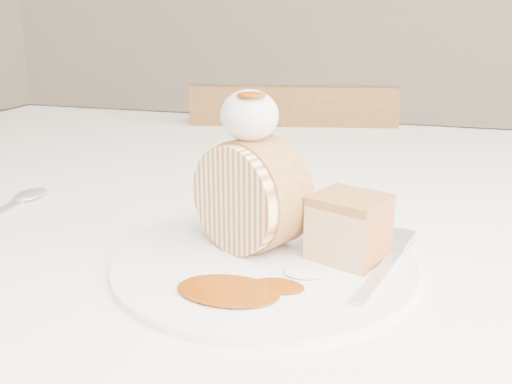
# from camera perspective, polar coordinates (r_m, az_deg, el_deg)

# --- Properties ---
(table) EXTENTS (1.40, 0.90, 0.75)m
(table) POSITION_cam_1_polar(r_m,az_deg,el_deg) (0.75, 1.52, -5.72)
(table) COLOR white
(table) RESTS_ON ground
(chair_far) EXTENTS (0.46, 0.46, 0.82)m
(chair_far) POSITION_cam_1_polar(r_m,az_deg,el_deg) (1.27, 3.49, -4.95)
(chair_far) COLOR brown
(chair_far) RESTS_ON ground
(plate) EXTENTS (0.34, 0.34, 0.01)m
(plate) POSITION_cam_1_polar(r_m,az_deg,el_deg) (0.50, 0.79, -6.96)
(plate) COLOR white
(plate) RESTS_ON table
(roulade_slice) EXTENTS (0.11, 0.09, 0.10)m
(roulade_slice) POSITION_cam_1_polar(r_m,az_deg,el_deg) (0.50, -0.52, -0.33)
(roulade_slice) COLOR #FFECB1
(roulade_slice) RESTS_ON plate
(cake_chunk) EXTENTS (0.07, 0.07, 0.05)m
(cake_chunk) POSITION_cam_1_polar(r_m,az_deg,el_deg) (0.49, 9.27, -3.90)
(cake_chunk) COLOR #B68045
(cake_chunk) RESTS_ON plate
(whipped_cream) EXTENTS (0.05, 0.05, 0.04)m
(whipped_cream) POSITION_cam_1_polar(r_m,az_deg,el_deg) (0.49, -0.66, 7.65)
(whipped_cream) COLOR white
(whipped_cream) RESTS_ON roulade_slice
(caramel_drizzle) EXTENTS (0.03, 0.02, 0.01)m
(caramel_drizzle) POSITION_cam_1_polar(r_m,az_deg,el_deg) (0.47, -0.47, 10.34)
(caramel_drizzle) COLOR #823505
(caramel_drizzle) RESTS_ON whipped_cream
(caramel_pool) EXTENTS (0.09, 0.08, 0.00)m
(caramel_pool) POSITION_cam_1_polar(r_m,az_deg,el_deg) (0.44, -2.79, -9.78)
(caramel_pool) COLOR #823505
(caramel_pool) RESTS_ON plate
(fork) EXTENTS (0.05, 0.16, 0.00)m
(fork) POSITION_cam_1_polar(r_m,az_deg,el_deg) (0.47, 12.28, -8.07)
(fork) COLOR silver
(fork) RESTS_ON plate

